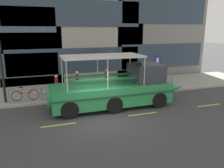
{
  "coord_description": "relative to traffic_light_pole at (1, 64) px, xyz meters",
  "views": [
    {
      "loc": [
        -3.2,
        -11.51,
        4.78
      ],
      "look_at": [
        1.37,
        1.94,
        1.3
      ],
      "focal_mm": 35.56,
      "sensor_mm": 36.0,
      "label": 1
    }
  ],
  "objects": [
    {
      "name": "traffic_light_pole",
      "position": [
        0.0,
        0.0,
        0.0
      ],
      "size": [
        0.24,
        0.46,
        4.22
      ],
      "color": "black",
      "rests_on": "sidewalk"
    },
    {
      "name": "pedestrian_near_bow",
      "position": [
        9.52,
        1.33,
        -1.53
      ],
      "size": [
        0.37,
        0.36,
        1.69
      ],
      "color": "#1E2338",
      "rests_on": "sidewalk"
    },
    {
      "name": "parking_sign",
      "position": [
        11.15,
        0.18,
        -0.75
      ],
      "size": [
        0.6,
        0.12,
        2.65
      ],
      "color": "#4C4F54",
      "rests_on": "sidewalk"
    },
    {
      "name": "pedestrian_near_stern",
      "position": [
        3.32,
        0.56,
        -1.65
      ],
      "size": [
        0.26,
        0.4,
        1.5
      ],
      "color": "#47423D",
      "rests_on": "sidewalk"
    },
    {
      "name": "duck_tour_boat",
      "position": [
        6.96,
        -2.45,
        -1.62
      ],
      "size": [
        9.27,
        2.57,
        3.29
      ],
      "color": "#2D9351",
      "rests_on": "ground_plane"
    },
    {
      "name": "sidewalk",
      "position": [
        5.33,
        1.91,
        -2.64
      ],
      "size": [
        32.0,
        4.8,
        0.18
      ],
      "primitive_type": "cube",
      "color": "#99968E",
      "rests_on": "ground_plane"
    },
    {
      "name": "pedestrian_mid_left",
      "position": [
        7.07,
        0.5,
        -1.5
      ],
      "size": [
        0.39,
        0.37,
        1.75
      ],
      "color": "#47423D",
      "rests_on": "sidewalk"
    },
    {
      "name": "curb_guardrail",
      "position": [
        6.27,
        -0.24,
        -1.96
      ],
      "size": [
        12.17,
        0.09,
        0.88
      ],
      "color": "gray",
      "rests_on": "sidewalk"
    },
    {
      "name": "ground_plane",
      "position": [
        5.33,
        -3.69,
        -2.73
      ],
      "size": [
        120.0,
        120.0,
        0.0
      ],
      "primitive_type": "plane",
      "color": "#3D3D3F"
    },
    {
      "name": "leaned_bicycle",
      "position": [
        1.21,
        0.06,
        -2.18
      ],
      "size": [
        1.74,
        0.46,
        0.96
      ],
      "color": "black",
      "rests_on": "sidewalk"
    },
    {
      "name": "pedestrian_mid_right",
      "position": [
        4.85,
        0.8,
        -1.55
      ],
      "size": [
        0.28,
        0.45,
        1.65
      ],
      "color": "black",
      "rests_on": "sidewalk"
    },
    {
      "name": "lane_centreline",
      "position": [
        5.33,
        -4.29,
        -2.73
      ],
      "size": [
        25.8,
        0.12,
        0.01
      ],
      "color": "#DBD64C",
      "rests_on": "ground_plane"
    },
    {
      "name": "curb_edge",
      "position": [
        5.33,
        -0.58,
        -2.64
      ],
      "size": [
        32.0,
        0.18,
        0.18
      ],
      "primitive_type": "cube",
      "color": "#B2ADA3",
      "rests_on": "ground_plane"
    }
  ]
}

